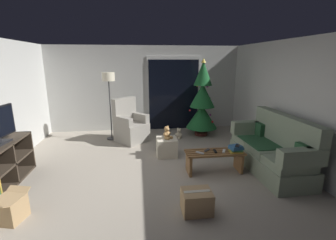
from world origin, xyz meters
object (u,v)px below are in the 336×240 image
object	(u,v)px
armchair	(130,126)
floor_lamp	(109,83)
media_shelf	(0,167)
remote_white	(224,151)
remote_black	(215,151)
christmas_tree	(202,103)
teddy_bear_cream_by_tree	(179,134)
couch	(272,150)
cardboard_box_open_near_shelf	(10,209)
teddy_bear_honey	(167,133)
book_stack	(236,149)
cardboard_box_taped_mid_floor	(197,202)
coffee_table	(214,158)
remote_silver	(200,153)
ottoman	(167,147)
cell_phone	(237,146)
remote_graphite	(207,150)

from	to	relation	value
armchair	floor_lamp	world-z (taller)	floor_lamp
media_shelf	remote_white	bearing A→B (deg)	0.82
remote_black	christmas_tree	size ratio (longest dim) A/B	0.07
armchair	teddy_bear_cream_by_tree	world-z (taller)	armchair
couch	cardboard_box_open_near_shelf	world-z (taller)	couch
teddy_bear_honey	floor_lamp	bearing A→B (deg)	134.71
remote_white	armchair	world-z (taller)	armchair
book_stack	cardboard_box_taped_mid_floor	size ratio (longest dim) A/B	0.66
christmas_tree	cardboard_box_open_near_shelf	size ratio (longest dim) A/B	3.82
couch	remote_black	distance (m)	1.13
remote_black	armchair	distance (m)	2.61
floor_lamp	armchair	bearing A→B (deg)	-25.04
coffee_table	armchair	world-z (taller)	armchair
media_shelf	cardboard_box_taped_mid_floor	distance (m)	3.28
remote_silver	teddy_bear_honey	size ratio (longest dim) A/B	0.55
cardboard_box_taped_mid_floor	ottoman	bearing A→B (deg)	94.69
couch	cell_phone	xyz separation A→B (m)	(-0.73, -0.05, 0.15)
remote_graphite	remote_white	size ratio (longest dim) A/B	1.00
remote_black	christmas_tree	distance (m)	2.40
christmas_tree	armchair	size ratio (longest dim) A/B	1.89
cell_phone	teddy_bear_honey	world-z (taller)	teddy_bear_honey
remote_silver	book_stack	xyz separation A→B (m)	(0.68, -0.02, 0.05)
floor_lamp	christmas_tree	bearing A→B (deg)	0.93
remote_graphite	ottoman	xyz separation A→B (m)	(-0.67, 0.85, -0.22)
couch	remote_silver	world-z (taller)	couch
remote_black	cell_phone	bearing A→B (deg)	173.68
teddy_bear_cream_by_tree	cardboard_box_open_near_shelf	distance (m)	4.21
media_shelf	christmas_tree	bearing A→B (deg)	30.33
couch	media_shelf	world-z (taller)	couch
christmas_tree	teddy_bear_cream_by_tree	distance (m)	1.09
remote_white	teddy_bear_cream_by_tree	bearing A→B (deg)	128.90
couch	cardboard_box_taped_mid_floor	world-z (taller)	couch
coffee_table	couch	bearing A→B (deg)	-2.32
christmas_tree	teddy_bear_honey	world-z (taller)	christmas_tree
floor_lamp	book_stack	bearing A→B (deg)	-42.88
remote_silver	remote_black	world-z (taller)	same
remote_graphite	book_stack	xyz separation A→B (m)	(0.52, -0.14, 0.05)
remote_silver	ottoman	size ratio (longest dim) A/B	0.35
cardboard_box_taped_mid_floor	couch	bearing A→B (deg)	32.68
coffee_table	remote_white	world-z (taller)	remote_white
coffee_table	cell_phone	world-z (taller)	cell_phone
media_shelf	cardboard_box_open_near_shelf	size ratio (longest dim) A/B	2.51
book_stack	christmas_tree	bearing A→B (deg)	90.49
remote_black	cardboard_box_open_near_shelf	size ratio (longest dim) A/B	0.28
cardboard_box_open_near_shelf	remote_graphite	bearing A→B (deg)	20.14
coffee_table	teddy_bear_honey	distance (m)	1.23
christmas_tree	couch	bearing A→B (deg)	-71.87
cell_phone	teddy_bear_honey	size ratio (longest dim) A/B	0.50
remote_black	media_shelf	size ratio (longest dim) A/B	0.11
floor_lamp	teddy_bear_honey	size ratio (longest dim) A/B	6.25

